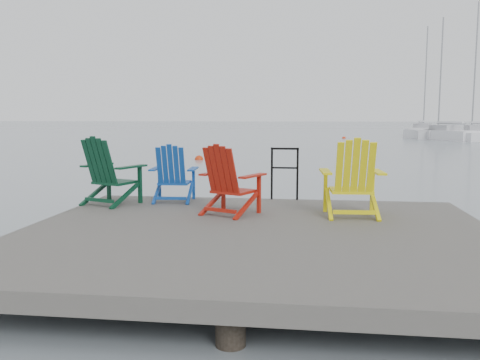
# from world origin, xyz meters

# --- Properties ---
(ground) EXTENTS (400.00, 400.00, 0.00)m
(ground) POSITION_xyz_m (0.00, 0.00, 0.00)
(ground) COLOR slate
(ground) RESTS_ON ground
(dock) EXTENTS (6.00, 5.00, 1.40)m
(dock) POSITION_xyz_m (0.00, 0.00, 0.35)
(dock) COLOR #302E2B
(dock) RESTS_ON ground
(handrail) EXTENTS (0.48, 0.04, 0.90)m
(handrail) POSITION_xyz_m (0.25, 2.45, 1.04)
(handrail) COLOR black
(handrail) RESTS_ON dock
(chair_green) EXTENTS (1.04, 1.00, 1.09)m
(chair_green) POSITION_xyz_m (-2.55, 1.58, 1.05)
(chair_green) COLOR #09311D
(chair_green) RESTS_ON dock
(chair_blue) EXTENTS (0.80, 0.74, 0.95)m
(chair_blue) POSITION_xyz_m (-1.59, 1.97, 0.98)
(chair_blue) COLOR navy
(chair_blue) RESTS_ON dock
(chair_red) EXTENTS (0.99, 0.95, 1.01)m
(chair_red) POSITION_xyz_m (-0.50, 0.99, 1.01)
(chair_red) COLOR #97160B
(chair_red) RESTS_ON dock
(chair_yellow) EXTENTS (0.91, 0.85, 1.10)m
(chair_yellow) POSITION_xyz_m (1.27, 1.06, 1.06)
(chair_yellow) COLOR yellow
(chair_yellow) RESTS_ON dock
(sailboat_near) EXTENTS (4.92, 7.57, 10.42)m
(sailboat_near) POSITION_xyz_m (11.92, 38.56, 0.36)
(sailboat_near) COLOR silver
(sailboat_near) RESTS_ON ground
(sailboat_mid) EXTENTS (4.81, 8.52, 11.45)m
(sailboat_mid) POSITION_xyz_m (12.69, 49.03, 0.36)
(sailboat_mid) COLOR silver
(sailboat_mid) RESTS_ON ground
(sailboat_far) EXTENTS (8.53, 2.45, 11.69)m
(sailboat_far) POSITION_xyz_m (15.09, 39.44, 0.36)
(sailboat_far) COLOR silver
(sailboat_far) RESTS_ON ground
(buoy_b) EXTENTS (0.39, 0.39, 0.39)m
(buoy_b) POSITION_xyz_m (-4.16, 16.12, 0.00)
(buoy_b) COLOR #B92C0A
(buoy_b) RESTS_ON ground
(buoy_d) EXTENTS (0.34, 0.34, 0.34)m
(buoy_d) POSITION_xyz_m (3.97, 40.00, 0.00)
(buoy_d) COLOR red
(buoy_d) RESTS_ON ground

